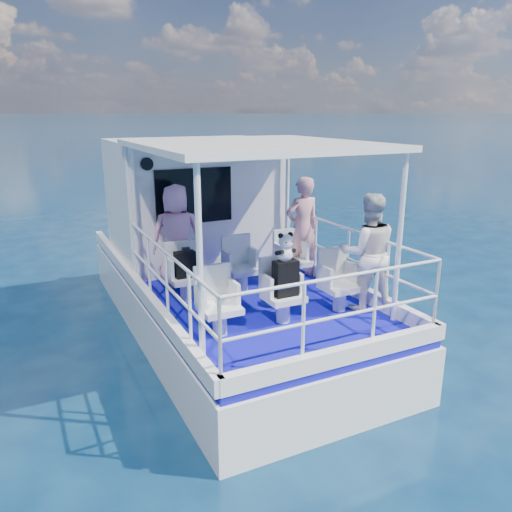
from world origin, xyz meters
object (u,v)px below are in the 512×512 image
Objects in this scene: passenger_port_fwd at (177,236)px; passenger_stbd_aft at (368,253)px; panda at (285,247)px; backpack_center at (285,278)px.

passenger_port_fwd is 2.93m from passenger_stbd_aft.
passenger_port_fwd is 0.99× the size of passenger_stbd_aft.
panda is (-1.26, 0.08, 0.21)m from passenger_stbd_aft.
passenger_stbd_aft reaches higher than panda.
backpack_center is (0.79, -2.03, -0.20)m from passenger_port_fwd.
backpack_center is at bearing 127.76° from passenger_port_fwd.
passenger_port_fwd is at bearing 111.28° from backpack_center.
backpack_center is 1.28× the size of panda.
passenger_port_fwd reaches higher than panda.
backpack_center is 0.42m from panda.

